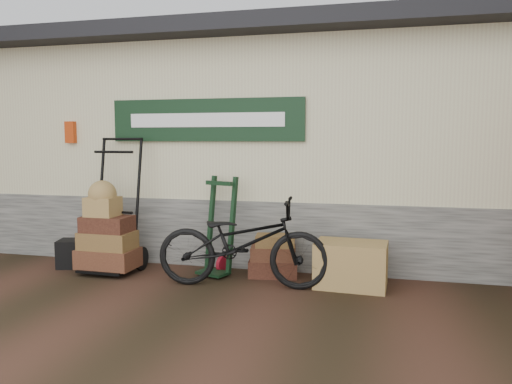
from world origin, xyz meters
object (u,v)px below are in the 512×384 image
porter_trolley (115,203)px  suitcase_stack (273,255)px  wicker_hamper (351,265)px  bicycle (242,238)px  black_trunk (73,253)px  green_barrow (219,226)px

porter_trolley → suitcase_stack: bearing=6.8°
suitcase_stack → porter_trolley: bearing=-174.6°
wicker_hamper → bicycle: 1.29m
porter_trolley → black_trunk: (-0.63, -0.03, -0.69)m
porter_trolley → black_trunk: bearing=-175.9°
wicker_hamper → bicycle: bicycle is taller
green_barrow → bicycle: bearing=-26.6°
porter_trolley → green_barrow: bearing=6.6°
suitcase_stack → black_trunk: size_ratio=1.61×
black_trunk → wicker_hamper: bearing=-0.3°
green_barrow → suitcase_stack: green_barrow is taller
green_barrow → wicker_hamper: size_ratio=1.53×
porter_trolley → green_barrow: (1.37, 0.12, -0.26)m
black_trunk → green_barrow: bearing=4.4°
porter_trolley → black_trunk: 0.94m
porter_trolley → green_barrow: size_ratio=1.43×
suitcase_stack → bicycle: bicycle is taller
green_barrow → wicker_hamper: 1.70m
black_trunk → bicycle: 2.48m
black_trunk → porter_trolley: bearing=2.6°
suitcase_stack → wicker_hamper: size_ratio=0.74×
green_barrow → suitcase_stack: bearing=26.4°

